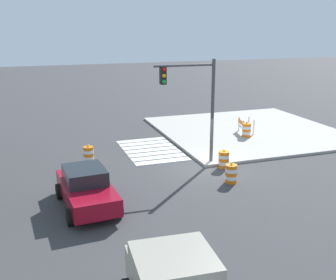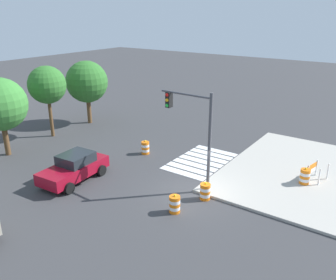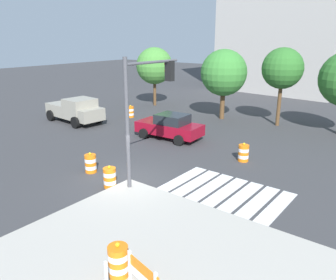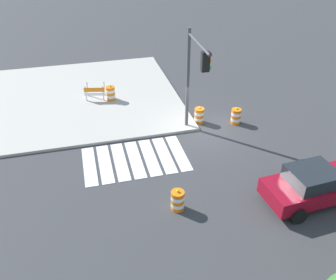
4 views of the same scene
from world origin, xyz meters
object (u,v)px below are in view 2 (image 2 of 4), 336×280
object	(u,v)px
street_tree_streetside_near	(87,82)
street_tree_streetside_mid	(0,105)
traffic_barrel_near_corner	(205,192)
construction_barricade	(315,170)
traffic_barrel_crosswalk_end	(175,204)
street_tree_corner_lot	(47,85)
traffic_light_pole	(192,121)
sports_car	(74,167)
traffic_barrel_on_sidewalk	(305,176)
traffic_barrel_median_near	(145,148)

from	to	relation	value
street_tree_streetside_near	street_tree_streetside_mid	xyz separation A→B (m)	(-8.60, -0.88, -0.07)
traffic_barrel_near_corner	construction_barricade	world-z (taller)	construction_barricade
construction_barricade	street_tree_streetside_near	world-z (taller)	street_tree_streetside_near
traffic_barrel_crosswalk_end	street_tree_corner_lot	distance (m)	15.48
traffic_light_pole	street_tree_streetside_near	world-z (taller)	traffic_light_pole
traffic_barrel_near_corner	street_tree_streetside_near	xyz separation A→B (m)	(6.08, 15.37, 3.27)
traffic_barrel_crosswalk_end	street_tree_streetside_near	world-z (taller)	street_tree_streetside_near
traffic_barrel_near_corner	street_tree_corner_lot	size ratio (longest dim) A/B	0.18
traffic_barrel_near_corner	street_tree_streetside_mid	world-z (taller)	street_tree_streetside_mid
street_tree_streetside_near	sports_car	bearing A→B (deg)	-137.48
sports_car	traffic_barrel_crosswalk_end	xyz separation A→B (m)	(0.43, -6.92, -0.36)
traffic_barrel_on_sidewalk	street_tree_streetside_near	size ratio (longest dim) A/B	0.18
traffic_barrel_near_corner	street_tree_corner_lot	world-z (taller)	street_tree_corner_lot
traffic_barrel_crosswalk_end	street_tree_corner_lot	world-z (taller)	street_tree_corner_lot
traffic_barrel_near_corner	sports_car	bearing A→B (deg)	108.07
sports_car	street_tree_streetside_mid	size ratio (longest dim) A/B	0.81
traffic_barrel_crosswalk_end	street_tree_corner_lot	bearing A→B (deg)	75.18
construction_barricade	traffic_light_pole	bearing A→B (deg)	129.43
traffic_barrel_median_near	traffic_barrel_crosswalk_end	bearing A→B (deg)	-130.89
construction_barricade	traffic_light_pole	world-z (taller)	traffic_light_pole
traffic_barrel_on_sidewalk	street_tree_streetside_near	xyz separation A→B (m)	(1.45, 19.34, 3.12)
sports_car	traffic_barrel_median_near	size ratio (longest dim) A/B	4.33
traffic_barrel_near_corner	street_tree_corner_lot	bearing A→B (deg)	83.15
traffic_barrel_near_corner	traffic_barrel_on_sidewalk	world-z (taller)	traffic_barrel_on_sidewalk
traffic_barrel_median_near	street_tree_corner_lot	size ratio (longest dim) A/B	0.18
traffic_barrel_crosswalk_end	traffic_barrel_median_near	world-z (taller)	same
traffic_barrel_crosswalk_end	street_tree_streetside_mid	size ratio (longest dim) A/B	0.19
traffic_barrel_on_sidewalk	construction_barricade	bearing A→B (deg)	-16.55
traffic_barrel_crosswalk_end	traffic_barrel_median_near	size ratio (longest dim) A/B	1.00
construction_barricade	traffic_barrel_on_sidewalk	bearing A→B (deg)	163.45
traffic_barrel_median_near	street_tree_streetside_mid	bearing A→B (deg)	125.99
traffic_barrel_on_sidewalk	street_tree_streetside_near	distance (m)	19.64
traffic_barrel_on_sidewalk	construction_barricade	distance (m)	1.02
street_tree_corner_lot	traffic_barrel_crosswalk_end	bearing A→B (deg)	-104.82
traffic_barrel_median_near	street_tree_streetside_near	bearing A→B (deg)	71.66
sports_car	traffic_barrel_on_sidewalk	world-z (taller)	sports_car
traffic_barrel_crosswalk_end	construction_barricade	size ratio (longest dim) A/B	0.74
traffic_barrel_crosswalk_end	traffic_barrel_median_near	distance (m)	7.96
traffic_barrel_near_corner	construction_barricade	size ratio (longest dim) A/B	0.74
construction_barricade	traffic_light_pole	xyz separation A→B (m)	(-4.71, 5.72, 3.19)
street_tree_streetside_near	street_tree_corner_lot	size ratio (longest dim) A/B	0.98
sports_car	traffic_light_pole	xyz separation A→B (m)	(3.36, -6.07, 3.10)
sports_car	traffic_barrel_crosswalk_end	bearing A→B (deg)	-86.42
sports_car	traffic_barrel_median_near	world-z (taller)	sports_car
traffic_barrel_near_corner	traffic_barrel_median_near	distance (m)	7.36
traffic_barrel_crosswalk_end	street_tree_streetside_mid	xyz separation A→B (m)	(-0.49, 13.87, 3.20)
sports_car	traffic_light_pole	distance (m)	7.60
sports_car	traffic_barrel_crosswalk_end	distance (m)	6.95
sports_car	traffic_barrel_near_corner	distance (m)	7.94
construction_barricade	traffic_light_pole	distance (m)	8.07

